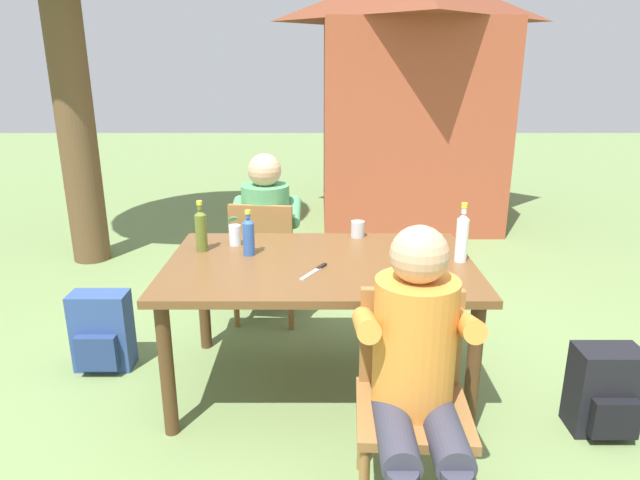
{
  "coord_description": "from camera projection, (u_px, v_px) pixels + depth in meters",
  "views": [
    {
      "loc": [
        0.0,
        -2.77,
        1.74
      ],
      "look_at": [
        0.0,
        0.0,
        0.86
      ],
      "focal_mm": 31.31,
      "sensor_mm": 36.0,
      "label": 1
    }
  ],
  "objects": [
    {
      "name": "ground_plane",
      "position": [
        320.0,
        383.0,
        3.17
      ],
      "size": [
        24.0,
        24.0,
        0.0
      ],
      "primitive_type": "plane",
      "color": "#6B844C"
    },
    {
      "name": "bottle_blue",
      "position": [
        249.0,
        236.0,
        3.02
      ],
      "size": [
        0.06,
        0.06,
        0.25
      ],
      "color": "#2D56A3",
      "rests_on": "dining_table"
    },
    {
      "name": "dining_table",
      "position": [
        320.0,
        276.0,
        2.97
      ],
      "size": [
        1.62,
        1.03,
        0.74
      ],
      "color": "brown",
      "rests_on": "ground_plane"
    },
    {
      "name": "table_knife",
      "position": [
        316.0,
        270.0,
        2.81
      ],
      "size": [
        0.14,
        0.22,
        0.01
      ],
      "color": "silver",
      "rests_on": "dining_table"
    },
    {
      "name": "bottle_clear",
      "position": [
        462.0,
        237.0,
        2.91
      ],
      "size": [
        0.06,
        0.06,
        0.32
      ],
      "color": "white",
      "rests_on": "dining_table"
    },
    {
      "name": "cup_steel",
      "position": [
        358.0,
        229.0,
        3.35
      ],
      "size": [
        0.08,
        0.08,
        0.1
      ],
      "primitive_type": "cylinder",
      "color": "#B2B7BC",
      "rests_on": "dining_table"
    },
    {
      "name": "person_in_plaid_shirt",
      "position": [
        417.0,
        366.0,
        2.09
      ],
      "size": [
        0.47,
        0.61,
        1.18
      ],
      "color": "orange",
      "rests_on": "ground_plane"
    },
    {
      "name": "person_in_white_shirt",
      "position": [
        268.0,
        227.0,
        3.85
      ],
      "size": [
        0.47,
        0.61,
        1.18
      ],
      "color": "#4C935B",
      "rests_on": "ground_plane"
    },
    {
      "name": "bottle_olive",
      "position": [
        201.0,
        229.0,
        3.08
      ],
      "size": [
        0.06,
        0.06,
        0.29
      ],
      "color": "#566623",
      "rests_on": "dining_table"
    },
    {
      "name": "brick_kiosk",
      "position": [
        409.0,
        93.0,
        6.18
      ],
      "size": [
        2.15,
        2.04,
        2.72
      ],
      "color": "#9E472D",
      "rests_on": "ground_plane"
    },
    {
      "name": "cup_glass",
      "position": [
        235.0,
        235.0,
        3.2
      ],
      "size": [
        0.07,
        0.07,
        0.12
      ],
      "primitive_type": "cylinder",
      "color": "silver",
      "rests_on": "dining_table"
    },
    {
      "name": "chair_near_right",
      "position": [
        411.0,
        388.0,
        2.24
      ],
      "size": [
        0.46,
        0.46,
        0.87
      ],
      "color": "olive",
      "rests_on": "ground_plane"
    },
    {
      "name": "chair_far_left",
      "position": [
        266.0,
        255.0,
        3.8
      ],
      "size": [
        0.49,
        0.49,
        0.87
      ],
      "color": "olive",
      "rests_on": "ground_plane"
    },
    {
      "name": "backpack_by_near_side",
      "position": [
        605.0,
        392.0,
        2.71
      ],
      "size": [
        0.31,
        0.25,
        0.44
      ],
      "color": "black",
      "rests_on": "ground_plane"
    },
    {
      "name": "backpack_by_far_side",
      "position": [
        102.0,
        333.0,
        3.27
      ],
      "size": [
        0.33,
        0.23,
        0.47
      ],
      "color": "#2D4784",
      "rests_on": "ground_plane"
    }
  ]
}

